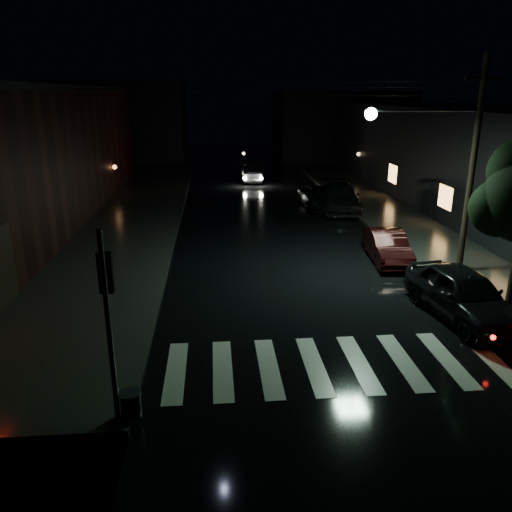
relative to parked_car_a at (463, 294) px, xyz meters
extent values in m
plane|color=black|center=(-7.60, -3.00, -0.80)|extent=(120.00, 120.00, 0.00)
cube|color=#282826|center=(-12.60, 11.00, -0.73)|extent=(6.00, 44.00, 0.15)
cube|color=#282826|center=(2.40, 11.00, -0.73)|extent=(4.00, 44.00, 0.15)
cube|color=black|center=(9.40, 15.00, 2.20)|extent=(10.00, 40.00, 6.00)
cube|color=black|center=(-17.60, 42.00, 3.20)|extent=(14.00, 10.00, 8.00)
cube|color=black|center=(6.40, 42.00, 2.70)|extent=(14.00, 10.00, 7.00)
cube|color=beige|center=(-4.60, -2.50, -0.80)|extent=(9.00, 3.00, 0.01)
cylinder|color=slate|center=(-9.90, -4.50, 1.45)|extent=(0.12, 0.12, 4.20)
cylinder|color=black|center=(-9.60, -4.50, -0.38)|extent=(0.44, 0.44, 0.55)
cylinder|color=slate|center=(-9.60, -4.50, -0.08)|extent=(0.48, 0.48, 0.04)
cube|color=black|center=(-9.90, -4.32, 2.60)|extent=(0.28, 0.16, 0.85)
sphere|color=#0CFF33|center=(-9.90, -4.23, 2.35)|extent=(0.20, 0.20, 0.20)
sphere|color=black|center=(1.00, 0.40, 2.65)|extent=(1.80, 1.80, 1.80)
cylinder|color=black|center=(1.90, 4.00, 3.35)|extent=(0.24, 0.24, 8.00)
cube|color=black|center=(1.90, 4.00, 6.50)|extent=(1.40, 0.10, 0.10)
cylinder|color=slate|center=(-0.10, 4.00, 5.40)|extent=(4.00, 0.08, 0.08)
sphere|color=#BFFFD8|center=(-2.10, 4.00, 5.30)|extent=(0.44, 0.44, 0.44)
imported|color=black|center=(0.00, 0.00, 0.00)|extent=(2.47, 4.92, 1.61)
imported|color=black|center=(-0.47, 5.70, -0.15)|extent=(1.72, 4.06, 1.30)
imported|color=black|center=(-0.08, 15.42, -0.03)|extent=(2.89, 5.62, 1.56)
imported|color=black|center=(-1.15, 16.07, -0.17)|extent=(2.29, 4.68, 1.28)
imported|color=black|center=(-4.58, 26.07, -0.13)|extent=(1.64, 4.16, 1.35)
camera|label=1|loc=(-7.71, -13.86, 6.00)|focal=35.00mm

